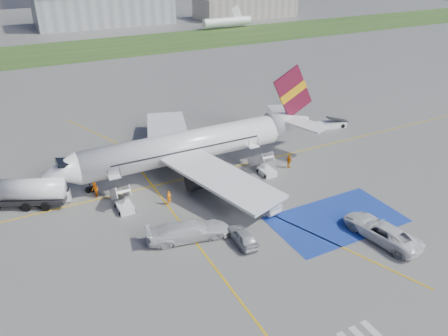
{
  "coord_description": "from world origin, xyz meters",
  "views": [
    {
      "loc": [
        -18.67,
        -33.02,
        26.15
      ],
      "look_at": [
        1.78,
        6.24,
        3.5
      ],
      "focal_mm": 35.0,
      "sensor_mm": 36.0,
      "label": 1
    }
  ],
  "objects_px": {
    "car_silver_b": "(260,201)",
    "van_white_b": "(188,228)",
    "fuel_tanker": "(22,195)",
    "van_white_a": "(382,229)",
    "belt_loader": "(330,125)",
    "airliner": "(194,145)",
    "car_silver_a": "(243,236)",
    "gpu_cart": "(62,196)"
  },
  "relations": [
    {
      "from": "car_silver_b",
      "to": "van_white_b",
      "type": "bearing_deg",
      "value": -1.76
    },
    {
      "from": "van_white_b",
      "to": "fuel_tanker",
      "type": "bearing_deg",
      "value": 55.7
    },
    {
      "from": "van_white_a",
      "to": "van_white_b",
      "type": "relative_size",
      "value": 1.01
    },
    {
      "from": "belt_loader",
      "to": "fuel_tanker",
      "type": "bearing_deg",
      "value": -164.43
    },
    {
      "from": "airliner",
      "to": "car_silver_a",
      "type": "xyz_separation_m",
      "value": [
        -2.38,
        -16.81,
        -2.64
      ]
    },
    {
      "from": "van_white_a",
      "to": "car_silver_a",
      "type": "bearing_deg",
      "value": -32.93
    },
    {
      "from": "airliner",
      "to": "car_silver_b",
      "type": "distance_m",
      "value": 12.68
    },
    {
      "from": "belt_loader",
      "to": "van_white_a",
      "type": "distance_m",
      "value": 29.95
    },
    {
      "from": "van_white_a",
      "to": "belt_loader",
      "type": "bearing_deg",
      "value": -128.08
    },
    {
      "from": "fuel_tanker",
      "to": "van_white_a",
      "type": "relative_size",
      "value": 1.56
    },
    {
      "from": "fuel_tanker",
      "to": "belt_loader",
      "type": "distance_m",
      "value": 46.03
    },
    {
      "from": "van_white_a",
      "to": "airliner",
      "type": "bearing_deg",
      "value": -73.85
    },
    {
      "from": "belt_loader",
      "to": "van_white_b",
      "type": "xyz_separation_m",
      "value": [
        -32.0,
        -17.07,
        0.8
      ]
    },
    {
      "from": "van_white_b",
      "to": "gpu_cart",
      "type": "bearing_deg",
      "value": 48.53
    },
    {
      "from": "gpu_cart",
      "to": "van_white_b",
      "type": "relative_size",
      "value": 0.33
    },
    {
      "from": "airliner",
      "to": "gpu_cart",
      "type": "distance_m",
      "value": 17.04
    },
    {
      "from": "car_silver_a",
      "to": "airliner",
      "type": "bearing_deg",
      "value": -95.32
    },
    {
      "from": "fuel_tanker",
      "to": "car_silver_b",
      "type": "height_order",
      "value": "fuel_tanker"
    },
    {
      "from": "fuel_tanker",
      "to": "van_white_b",
      "type": "distance_m",
      "value": 19.93
    },
    {
      "from": "fuel_tanker",
      "to": "car_silver_b",
      "type": "xyz_separation_m",
      "value": [
        23.26,
        -12.62,
        -0.53
      ]
    },
    {
      "from": "car_silver_a",
      "to": "van_white_b",
      "type": "bearing_deg",
      "value": -31.31
    },
    {
      "from": "fuel_tanker",
      "to": "van_white_b",
      "type": "xyz_separation_m",
      "value": [
        13.94,
        -14.24,
        -0.16
      ]
    },
    {
      "from": "belt_loader",
      "to": "car_silver_a",
      "type": "distance_m",
      "value": 34.08
    },
    {
      "from": "car_silver_b",
      "to": "car_silver_a",
      "type": "bearing_deg",
      "value": 32.0
    },
    {
      "from": "airliner",
      "to": "van_white_a",
      "type": "xyz_separation_m",
      "value": [
        10.14,
        -22.64,
        -2.21
      ]
    },
    {
      "from": "car_silver_b",
      "to": "van_white_a",
      "type": "height_order",
      "value": "van_white_a"
    },
    {
      "from": "gpu_cart",
      "to": "belt_loader",
      "type": "distance_m",
      "value": 42.15
    },
    {
      "from": "airliner",
      "to": "gpu_cart",
      "type": "relative_size",
      "value": 17.74
    },
    {
      "from": "fuel_tanker",
      "to": "van_white_a",
      "type": "height_order",
      "value": "fuel_tanker"
    },
    {
      "from": "airliner",
      "to": "car_silver_a",
      "type": "relative_size",
      "value": 8.28
    },
    {
      "from": "airliner",
      "to": "belt_loader",
      "type": "height_order",
      "value": "airliner"
    },
    {
      "from": "fuel_tanker",
      "to": "van_white_a",
      "type": "xyz_separation_m",
      "value": [
        30.92,
        -23.08,
        -0.2
      ]
    },
    {
      "from": "van_white_b",
      "to": "car_silver_a",
      "type": "bearing_deg",
      "value": -112.73
    },
    {
      "from": "belt_loader",
      "to": "car_silver_b",
      "type": "xyz_separation_m",
      "value": [
        -22.67,
        -15.45,
        0.43
      ]
    },
    {
      "from": "fuel_tanker",
      "to": "car_silver_a",
      "type": "relative_size",
      "value": 2.2
    },
    {
      "from": "fuel_tanker",
      "to": "belt_loader",
      "type": "bearing_deg",
      "value": 28.48
    },
    {
      "from": "airliner",
      "to": "car_silver_a",
      "type": "height_order",
      "value": "airliner"
    },
    {
      "from": "belt_loader",
      "to": "van_white_a",
      "type": "relative_size",
      "value": 0.94
    },
    {
      "from": "airliner",
      "to": "belt_loader",
      "type": "relative_size",
      "value": 6.25
    },
    {
      "from": "car_silver_a",
      "to": "gpu_cart",
      "type": "bearing_deg",
      "value": -45.47
    },
    {
      "from": "car_silver_a",
      "to": "car_silver_b",
      "type": "xyz_separation_m",
      "value": [
        4.86,
        4.64,
        0.1
      ]
    },
    {
      "from": "airliner",
      "to": "van_white_b",
      "type": "bearing_deg",
      "value": -116.37
    }
  ]
}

